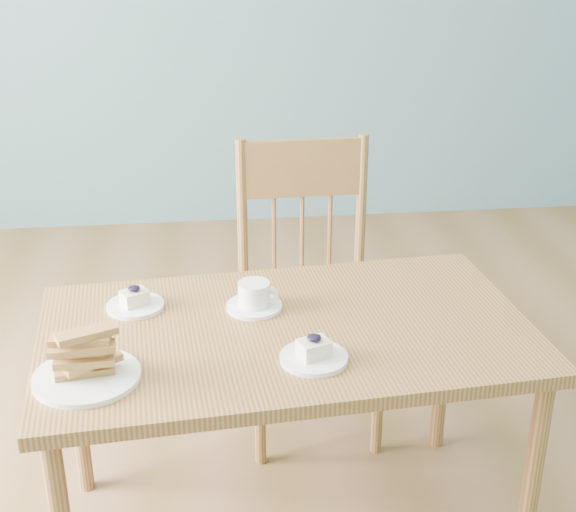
{
  "coord_description": "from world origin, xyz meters",
  "views": [
    {
      "loc": [
        -0.01,
        -1.84,
        1.67
      ],
      "look_at": [
        0.2,
        0.01,
        0.85
      ],
      "focal_mm": 50.0,
      "sensor_mm": 36.0,
      "label": 1
    }
  ],
  "objects_px": {
    "dining_table": "(286,349)",
    "biscotti_plate": "(85,363)",
    "dining_chair": "(309,289)",
    "cheesecake_plate_near": "(314,354)",
    "cheesecake_plate_far": "(135,302)",
    "coffee_cup": "(255,297)"
  },
  "relations": [
    {
      "from": "cheesecake_plate_near",
      "to": "dining_table",
      "type": "bearing_deg",
      "value": 105.23
    },
    {
      "from": "dining_table",
      "to": "dining_chair",
      "type": "distance_m",
      "value": 0.58
    },
    {
      "from": "coffee_cup",
      "to": "biscotti_plate",
      "type": "height_order",
      "value": "biscotti_plate"
    },
    {
      "from": "dining_chair",
      "to": "cheesecake_plate_near",
      "type": "distance_m",
      "value": 0.76
    },
    {
      "from": "dining_chair",
      "to": "biscotti_plate",
      "type": "xyz_separation_m",
      "value": [
        -0.62,
        -0.75,
        0.22
      ]
    },
    {
      "from": "biscotti_plate",
      "to": "cheesecake_plate_far",
      "type": "bearing_deg",
      "value": 75.76
    },
    {
      "from": "dining_table",
      "to": "biscotti_plate",
      "type": "height_order",
      "value": "biscotti_plate"
    },
    {
      "from": "dining_table",
      "to": "dining_chair",
      "type": "bearing_deg",
      "value": 71.39
    },
    {
      "from": "dining_table",
      "to": "cheesecake_plate_far",
      "type": "distance_m",
      "value": 0.43
    },
    {
      "from": "cheesecake_plate_near",
      "to": "cheesecake_plate_far",
      "type": "distance_m",
      "value": 0.55
    },
    {
      "from": "dining_table",
      "to": "cheesecake_plate_near",
      "type": "height_order",
      "value": "cheesecake_plate_near"
    },
    {
      "from": "dining_table",
      "to": "coffee_cup",
      "type": "distance_m",
      "value": 0.17
    },
    {
      "from": "dining_table",
      "to": "biscotti_plate",
      "type": "distance_m",
      "value": 0.53
    },
    {
      "from": "cheesecake_plate_near",
      "to": "biscotti_plate",
      "type": "bearing_deg",
      "value": -177.3
    },
    {
      "from": "cheesecake_plate_far",
      "to": "cheesecake_plate_near",
      "type": "bearing_deg",
      "value": -36.44
    },
    {
      "from": "cheesecake_plate_near",
      "to": "coffee_cup",
      "type": "relative_size",
      "value": 1.08
    },
    {
      "from": "coffee_cup",
      "to": "dining_chair",
      "type": "bearing_deg",
      "value": 78.61
    },
    {
      "from": "cheesecake_plate_near",
      "to": "coffee_cup",
      "type": "xyz_separation_m",
      "value": [
        -0.12,
        0.29,
        0.01
      ]
    },
    {
      "from": "coffee_cup",
      "to": "cheesecake_plate_far",
      "type": "bearing_deg",
      "value": -173.01
    },
    {
      "from": "dining_chair",
      "to": "coffee_cup",
      "type": "height_order",
      "value": "dining_chair"
    },
    {
      "from": "dining_table",
      "to": "coffee_cup",
      "type": "height_order",
      "value": "coffee_cup"
    },
    {
      "from": "cheesecake_plate_near",
      "to": "cheesecake_plate_far",
      "type": "relative_size",
      "value": 1.06
    }
  ]
}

